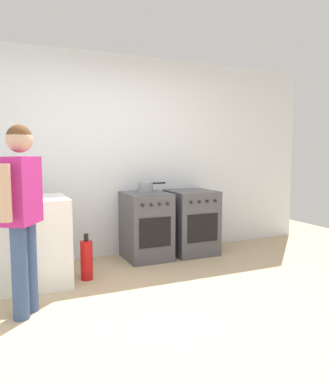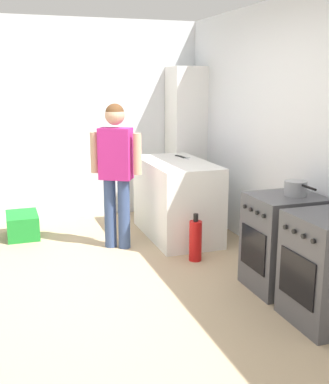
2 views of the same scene
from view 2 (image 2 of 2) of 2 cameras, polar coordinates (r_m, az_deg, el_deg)
The scene contains 12 objects.
ground_plane at distance 4.29m, azimuth -7.58°, elevation -12.11°, with size 8.00×8.00×0.00m, color tan.
back_wall at distance 4.69m, azimuth 16.07°, elevation 6.23°, with size 6.00×0.10×2.60m, color silver.
side_wall_left at distance 6.54m, azimuth -9.05°, elevation 8.38°, with size 0.10×3.10×2.60m, color silver.
counter_unit at distance 5.68m, azimuth 1.45°, elevation -0.85°, with size 1.30×0.70×0.90m, color white.
oven_left at distance 4.39m, azimuth 13.94°, elevation -5.81°, with size 0.54×0.62×0.85m.
pot at distance 4.28m, azimuth 15.29°, elevation 0.43°, with size 0.37×0.19×0.13m.
knife_paring at distance 5.85m, azimuth 2.33°, elevation 4.09°, with size 0.21×0.05×0.01m.
knife_utility at distance 5.93m, azimuth 2.09°, elevation 4.21°, with size 0.24×0.12×0.01m.
person at distance 5.21m, azimuth -5.77°, elevation 3.28°, with size 0.35×0.50×1.58m.
fire_extinguisher at distance 4.97m, azimuth 3.69°, elevation -5.73°, with size 0.13×0.13×0.50m.
recycling_crate_lower at distance 5.97m, azimuth -16.47°, elevation -3.79°, with size 0.52×0.36×0.28m, color #1E842D.
larder_cabinet at distance 6.63m, azimuth 2.52°, elevation 5.99°, with size 0.48×0.44×2.00m, color white.
Camera 2 is at (3.82, -0.72, 1.82)m, focal length 45.00 mm.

